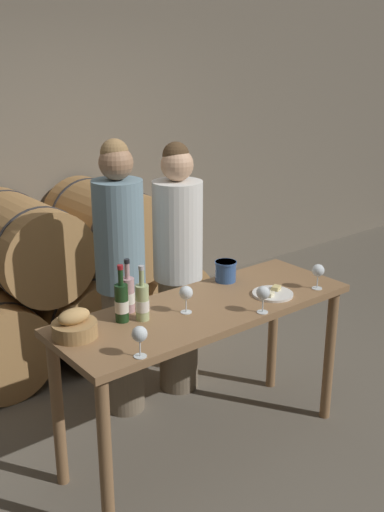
{
  "coord_description": "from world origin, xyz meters",
  "views": [
    {
      "loc": [
        -1.91,
        -2.28,
        2.21
      ],
      "look_at": [
        0.0,
        0.12,
        1.15
      ],
      "focal_mm": 42.0,
      "sensor_mm": 36.0,
      "label": 1
    }
  ],
  "objects_px": {
    "tasting_table": "(206,328)",
    "wine_bottle_white": "(142,302)",
    "wine_glass_left": "(186,293)",
    "wine_glass_right": "(318,271)",
    "person_left": "(121,278)",
    "cheese_plate": "(273,294)",
    "wine_glass_far_left": "(140,335)",
    "wine_glass_center": "(263,293)",
    "wine_bottle_rose": "(128,294)",
    "blue_crock": "(226,270)",
    "person_right": "(178,268)",
    "bread_basket": "(75,326)",
    "wine_bottle_red": "(122,302)"
  },
  "relations": [
    {
      "from": "blue_crock",
      "to": "wine_glass_center",
      "type": "xyz_separation_m",
      "value": [
        -0.15,
        -0.46,
        0.04
      ]
    },
    {
      "from": "tasting_table",
      "to": "person_right",
      "type": "height_order",
      "value": "person_right"
    },
    {
      "from": "wine_bottle_white",
      "to": "wine_bottle_rose",
      "type": "height_order",
      "value": "wine_bottle_white"
    },
    {
      "from": "wine_bottle_red",
      "to": "wine_glass_right",
      "type": "distance_m",
      "value": 1.17
    },
    {
      "from": "wine_glass_left",
      "to": "wine_glass_right",
      "type": "xyz_separation_m",
      "value": [
        0.8,
        -0.21,
        0.0
      ]
    },
    {
      "from": "wine_bottle_white",
      "to": "cheese_plate",
      "type": "bearing_deg",
      "value": -13.9
    },
    {
      "from": "tasting_table",
      "to": "wine_glass_right",
      "type": "xyz_separation_m",
      "value": [
        0.66,
        -0.22,
        0.24
      ]
    },
    {
      "from": "person_left",
      "to": "tasting_table",
      "type": "bearing_deg",
      "value": -77.44
    },
    {
      "from": "wine_glass_far_left",
      "to": "blue_crock",
      "type": "bearing_deg",
      "value": 26.72
    },
    {
      "from": "tasting_table",
      "to": "wine_bottle_white",
      "type": "distance_m",
      "value": 0.44
    },
    {
      "from": "wine_bottle_rose",
      "to": "person_right",
      "type": "bearing_deg",
      "value": 33.7
    },
    {
      "from": "tasting_table",
      "to": "wine_glass_left",
      "type": "distance_m",
      "value": 0.28
    },
    {
      "from": "wine_bottle_white",
      "to": "wine_glass_far_left",
      "type": "relative_size",
      "value": 1.96
    },
    {
      "from": "wine_glass_left",
      "to": "wine_glass_right",
      "type": "bearing_deg",
      "value": -14.56
    },
    {
      "from": "tasting_table",
      "to": "wine_bottle_rose",
      "type": "height_order",
      "value": "wine_bottle_rose"
    },
    {
      "from": "bread_basket",
      "to": "cheese_plate",
      "type": "distance_m",
      "value": 1.14
    },
    {
      "from": "person_right",
      "to": "wine_glass_right",
      "type": "bearing_deg",
      "value": -66.86
    },
    {
      "from": "tasting_table",
      "to": "blue_crock",
      "type": "height_order",
      "value": "blue_crock"
    },
    {
      "from": "wine_glass_left",
      "to": "wine_bottle_red",
      "type": "bearing_deg",
      "value": 159.36
    },
    {
      "from": "wine_bottle_white",
      "to": "wine_glass_center",
      "type": "xyz_separation_m",
      "value": [
        0.54,
        -0.32,
        0.01
      ]
    },
    {
      "from": "wine_bottle_rose",
      "to": "wine_glass_center",
      "type": "bearing_deg",
      "value": -39.73
    },
    {
      "from": "person_left",
      "to": "person_right",
      "type": "xyz_separation_m",
      "value": [
        0.44,
        0.0,
        -0.04
      ]
    },
    {
      "from": "blue_crock",
      "to": "wine_glass_right",
      "type": "bearing_deg",
      "value": -51.7
    },
    {
      "from": "wine_glass_center",
      "to": "wine_glass_right",
      "type": "relative_size",
      "value": 1.0
    },
    {
      "from": "wine_bottle_rose",
      "to": "wine_glass_far_left",
      "type": "distance_m",
      "value": 0.51
    },
    {
      "from": "person_right",
      "to": "cheese_plate",
      "type": "xyz_separation_m",
      "value": [
        0.09,
        -0.76,
        0.04
      ]
    },
    {
      "from": "person_left",
      "to": "bread_basket",
      "type": "relative_size",
      "value": 7.95
    },
    {
      "from": "blue_crock",
      "to": "bread_basket",
      "type": "xyz_separation_m",
      "value": [
        -1.06,
        -0.1,
        -0.01
      ]
    },
    {
      "from": "person_right",
      "to": "cheese_plate",
      "type": "relative_size",
      "value": 7.3
    },
    {
      "from": "tasting_table",
      "to": "wine_glass_far_left",
      "type": "relative_size",
      "value": 11.46
    },
    {
      "from": "person_right",
      "to": "wine_bottle_white",
      "type": "distance_m",
      "value": 0.89
    },
    {
      "from": "person_left",
      "to": "wine_glass_right",
      "type": "height_order",
      "value": "person_left"
    },
    {
      "from": "blue_crock",
      "to": "wine_glass_far_left",
      "type": "height_order",
      "value": "wine_glass_far_left"
    },
    {
      "from": "blue_crock",
      "to": "wine_glass_left",
      "type": "relative_size",
      "value": 0.88
    },
    {
      "from": "wine_glass_left",
      "to": "wine_bottle_rose",
      "type": "bearing_deg",
      "value": 138.5
    },
    {
      "from": "person_left",
      "to": "wine_bottle_rose",
      "type": "height_order",
      "value": "person_left"
    },
    {
      "from": "wine_bottle_rose",
      "to": "bread_basket",
      "type": "bearing_deg",
      "value": -166.24
    },
    {
      "from": "cheese_plate",
      "to": "wine_glass_left",
      "type": "relative_size",
      "value": 1.55
    },
    {
      "from": "tasting_table",
      "to": "wine_glass_left",
      "type": "relative_size",
      "value": 11.46
    },
    {
      "from": "tasting_table",
      "to": "blue_crock",
      "type": "relative_size",
      "value": 12.95
    },
    {
      "from": "cheese_plate",
      "to": "wine_glass_left",
      "type": "bearing_deg",
      "value": 167.56
    },
    {
      "from": "bread_basket",
      "to": "cheese_plate",
      "type": "bearing_deg",
      "value": -11.62
    },
    {
      "from": "wine_glass_left",
      "to": "wine_glass_center",
      "type": "relative_size",
      "value": 1.0
    },
    {
      "from": "person_right",
      "to": "wine_glass_center",
      "type": "bearing_deg",
      "value": -97.67
    },
    {
      "from": "wine_glass_far_left",
      "to": "wine_glass_center",
      "type": "bearing_deg",
      "value": 0.09
    },
    {
      "from": "bread_basket",
      "to": "wine_glass_left",
      "type": "height_order",
      "value": "wine_glass_left"
    },
    {
      "from": "wine_bottle_white",
      "to": "bread_basket",
      "type": "xyz_separation_m",
      "value": [
        -0.36,
        0.04,
        -0.04
      ]
    },
    {
      "from": "wine_glass_center",
      "to": "bread_basket",
      "type": "bearing_deg",
      "value": 158.16
    },
    {
      "from": "wine_bottle_rose",
      "to": "wine_glass_far_left",
      "type": "relative_size",
      "value": 1.95
    },
    {
      "from": "wine_glass_far_left",
      "to": "wine_glass_center",
      "type": "distance_m",
      "value": 0.77
    }
  ]
}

